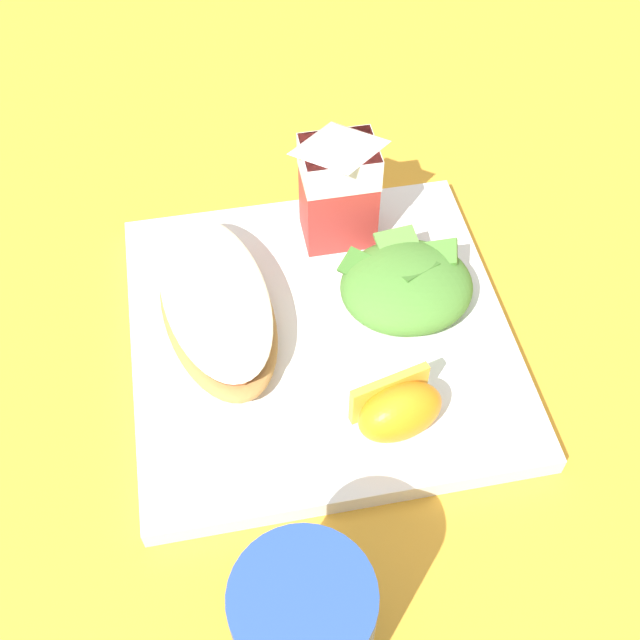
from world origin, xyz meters
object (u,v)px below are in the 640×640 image
Objects in this scene: milk_carton at (339,179)px; cheesy_pizza_bread at (217,305)px; green_salad_pile at (406,286)px; orange_wedge_front at (399,410)px; drinking_blue_cup at (304,630)px; white_plate at (320,335)px.

cheesy_pizza_bread is at bearing -145.43° from milk_carton.
green_salad_pile reaches higher than cheesy_pizza_bread.
milk_carton is at bearing 113.40° from green_salad_pile.
drinking_blue_cup reaches higher than orange_wedge_front.
green_salad_pile is at bearing 63.23° from drinking_blue_cup.
cheesy_pizza_bread is 1.65× the size of drinking_blue_cup.
drinking_blue_cup is (0.02, -0.25, 0.02)m from cheesy_pizza_bread.
milk_carton is at bearing 75.26° from drinking_blue_cup.
white_plate is 1.57× the size of cheesy_pizza_bread.
white_plate is 0.10m from orange_wedge_front.
cheesy_pizza_bread is at bearing 134.07° from orange_wedge_front.
drinking_blue_cup is (-0.09, -0.13, 0.02)m from orange_wedge_front.
cheesy_pizza_bread is (-0.07, 0.02, 0.03)m from white_plate.
cheesy_pizza_bread is at bearing 163.89° from white_plate.
cheesy_pizza_bread is 0.14m from green_salad_pile.
drinking_blue_cup is at bearing -116.77° from green_salad_pile.
white_plate is at bearing 77.13° from drinking_blue_cup.
milk_carton reaches higher than drinking_blue_cup.
green_salad_pile is (0.14, -0.01, 0.00)m from cheesy_pizza_bread.
milk_carton is (-0.04, 0.08, 0.04)m from green_salad_pile.
milk_carton is at bearing 34.57° from cheesy_pizza_bread.
drinking_blue_cup is at bearing -123.21° from orange_wedge_front.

